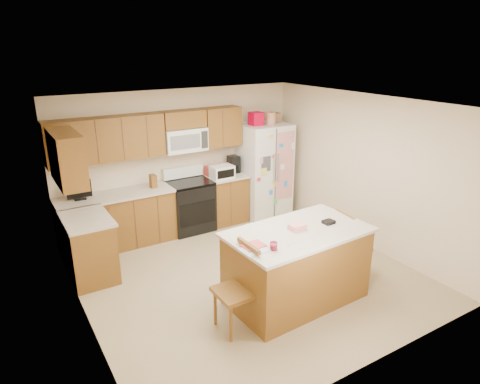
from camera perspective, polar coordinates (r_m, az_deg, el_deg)
ground at (r=6.43m, az=0.89°, el=-10.99°), size 4.50×4.50×0.00m
room_shell at (r=5.84m, az=0.96°, el=1.31°), size 4.60×4.60×2.52m
cabinetry at (r=7.17m, az=-13.48°, el=-0.20°), size 3.36×1.56×2.15m
stove at (r=7.78m, az=-6.71°, el=-1.70°), size 0.76×0.65×1.13m
refrigerator at (r=8.31m, az=3.22°, el=3.06°), size 0.90×0.79×2.04m
island at (r=5.69m, az=7.57°, el=-9.67°), size 1.87×1.15×1.09m
windsor_chair_left at (r=5.12m, az=-0.41°, el=-13.00°), size 0.44×0.46×1.07m
windsor_chair_back at (r=6.18m, az=3.95°, el=-7.59°), size 0.50×0.49×0.96m
windsor_chair_right at (r=6.39m, az=14.51°, el=-7.02°), size 0.46×0.47×1.01m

